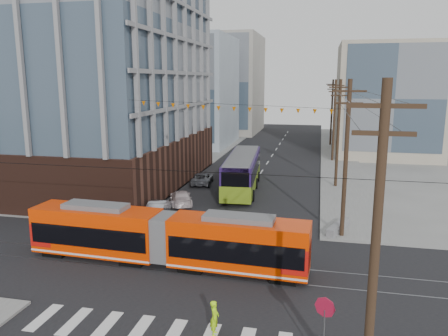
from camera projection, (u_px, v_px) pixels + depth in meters
The scene contains 16 objects.
ground at pixel (178, 299), 22.13m from camera, with size 160.00×160.00×0.00m, color slate.
office_building at pixel (45, 47), 45.94m from camera, with size 30.00×25.00×28.60m, color #381E16.
bg_bldg_nw_near at pixel (178, 91), 73.70m from camera, with size 18.00×16.00×18.00m, color #8C99A5.
bg_bldg_ne_near at pixel (387, 100), 63.11m from camera, with size 14.00×14.00×16.00m, color gray.
bg_bldg_nw_far at pixel (222, 84), 92.01m from camera, with size 16.00×18.00×20.00m, color gray.
bg_bldg_ne_far at pixel (383, 101), 82.03m from camera, with size 16.00×16.00×14.00m, color #8C99A5.
utility_pole_near at pixel (374, 259), 13.50m from camera, with size 0.30×0.30×11.00m, color black.
utility_pole_far at pixel (332, 113), 72.84m from camera, with size 0.30×0.30×11.00m, color black.
streetcar at pixel (165, 238), 26.11m from camera, with size 17.12×2.41×3.30m, color red, non-canonical shape.
city_bus at pixel (242, 172), 43.99m from camera, with size 2.81×12.97×3.67m, color #2A1750, non-canonical shape.
parked_car_silver at pixel (159, 207), 35.74m from camera, with size 1.43×4.09×1.35m, color #91949B.
parked_car_white at pixel (181, 198), 38.89m from camera, with size 1.75×4.31×1.25m, color silver.
parked_car_grey at pixel (202, 178), 46.48m from camera, with size 2.07×4.48×1.24m, color #4D5056.
pedestrian at pixel (215, 318), 18.92m from camera, with size 0.58×0.38×1.60m, color #B7FF10.
stop_sign at pixel (324, 334), 16.71m from camera, with size 0.83×0.83×2.71m, color maroon, non-canonical shape.
jersey_barrier at pixel (338, 228), 31.73m from camera, with size 0.81×3.61×0.72m, color gray.
Camera 1 is at (6.67, -19.38, 10.94)m, focal length 35.00 mm.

